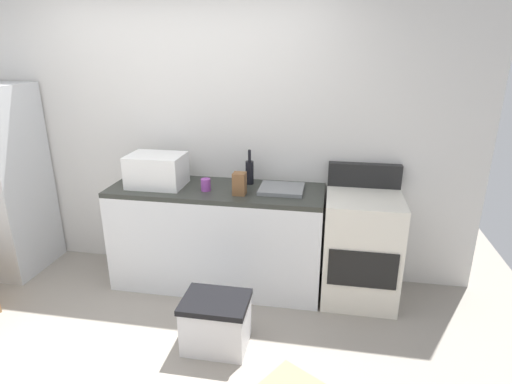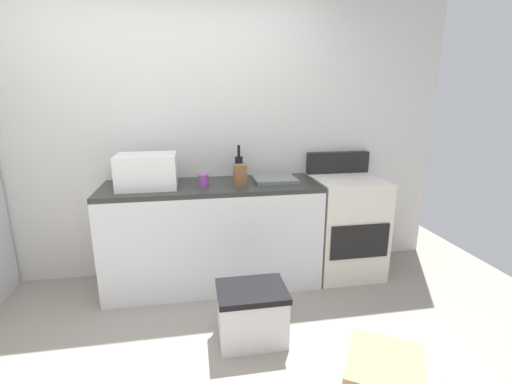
{
  "view_description": "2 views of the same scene",
  "coord_description": "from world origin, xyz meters",
  "px_view_note": "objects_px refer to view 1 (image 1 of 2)",
  "views": [
    {
      "loc": [
        1.22,
        -2.02,
        2.04
      ],
      "look_at": [
        0.65,
        1.13,
        0.91
      ],
      "focal_mm": 29.52,
      "sensor_mm": 36.0,
      "label": 1
    },
    {
      "loc": [
        0.16,
        -1.72,
        1.61
      ],
      "look_at": [
        0.68,
        1.19,
        0.82
      ],
      "focal_mm": 25.08,
      "sensor_mm": 36.0,
      "label": 2
    }
  ],
  "objects_px": {
    "stove_oven": "(361,246)",
    "knife_block": "(239,184)",
    "coffee_mug": "(206,185)",
    "storage_bin": "(216,322)",
    "microwave": "(157,170)",
    "wine_bottle": "(250,172)"
  },
  "relations": [
    {
      "from": "stove_oven",
      "to": "knife_block",
      "type": "relative_size",
      "value": 6.11
    },
    {
      "from": "stove_oven",
      "to": "knife_block",
      "type": "distance_m",
      "value": 1.13
    },
    {
      "from": "wine_bottle",
      "to": "knife_block",
      "type": "xyz_separation_m",
      "value": [
        -0.03,
        -0.28,
        -0.02
      ]
    },
    {
      "from": "microwave",
      "to": "knife_block",
      "type": "xyz_separation_m",
      "value": [
        0.73,
        -0.1,
        -0.05
      ]
    },
    {
      "from": "wine_bottle",
      "to": "knife_block",
      "type": "height_order",
      "value": "wine_bottle"
    },
    {
      "from": "coffee_mug",
      "to": "storage_bin",
      "type": "xyz_separation_m",
      "value": [
        0.27,
        -0.75,
        -0.76
      ]
    },
    {
      "from": "microwave",
      "to": "stove_oven",
      "type": "bearing_deg",
      "value": 0.89
    },
    {
      "from": "knife_block",
      "to": "storage_bin",
      "type": "xyz_separation_m",
      "value": [
        -0.02,
        -0.71,
        -0.8
      ]
    },
    {
      "from": "microwave",
      "to": "storage_bin",
      "type": "height_order",
      "value": "microwave"
    },
    {
      "from": "microwave",
      "to": "knife_block",
      "type": "relative_size",
      "value": 2.56
    },
    {
      "from": "microwave",
      "to": "coffee_mug",
      "type": "xyz_separation_m",
      "value": [
        0.44,
        -0.05,
        -0.09
      ]
    },
    {
      "from": "storage_bin",
      "to": "stove_oven",
      "type": "bearing_deg",
      "value": 39.36
    },
    {
      "from": "microwave",
      "to": "storage_bin",
      "type": "relative_size",
      "value": 1.0
    },
    {
      "from": "knife_block",
      "to": "coffee_mug",
      "type": "bearing_deg",
      "value": 171.48
    },
    {
      "from": "stove_oven",
      "to": "microwave",
      "type": "height_order",
      "value": "microwave"
    },
    {
      "from": "knife_block",
      "to": "storage_bin",
      "type": "bearing_deg",
      "value": -91.95
    },
    {
      "from": "microwave",
      "to": "wine_bottle",
      "type": "distance_m",
      "value": 0.78
    },
    {
      "from": "wine_bottle",
      "to": "knife_block",
      "type": "bearing_deg",
      "value": -95.57
    },
    {
      "from": "microwave",
      "to": "coffee_mug",
      "type": "relative_size",
      "value": 4.6
    },
    {
      "from": "stove_oven",
      "to": "wine_bottle",
      "type": "relative_size",
      "value": 3.67
    },
    {
      "from": "coffee_mug",
      "to": "storage_bin",
      "type": "relative_size",
      "value": 0.22
    },
    {
      "from": "microwave",
      "to": "knife_block",
      "type": "distance_m",
      "value": 0.74
    }
  ]
}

